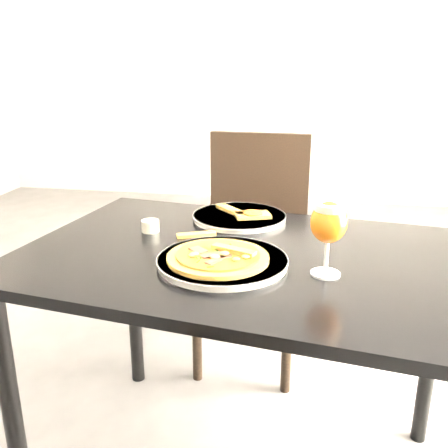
% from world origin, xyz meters
% --- Properties ---
extents(ground, '(6.00, 6.00, 0.00)m').
position_xyz_m(ground, '(0.00, 0.00, 0.00)').
color(ground, '#505053').
rests_on(ground, ground).
extents(dining_table, '(1.30, 0.96, 0.75)m').
position_xyz_m(dining_table, '(0.31, -0.32, 0.66)').
color(dining_table, black).
rests_on(dining_table, ground).
extents(chair_far, '(0.46, 0.46, 0.96)m').
position_xyz_m(chair_far, '(0.25, 0.38, 0.53)').
color(chair_far, black).
rests_on(chair_far, ground).
extents(plate_main, '(0.44, 0.44, 0.02)m').
position_xyz_m(plate_main, '(0.27, -0.41, 0.76)').
color(plate_main, silver).
rests_on(plate_main, dining_table).
extents(pizza, '(0.26, 0.26, 0.03)m').
position_xyz_m(pizza, '(0.26, -0.43, 0.78)').
color(pizza, olive).
rests_on(pizza, plate_main).
extents(plate_second, '(0.30, 0.30, 0.02)m').
position_xyz_m(plate_second, '(0.25, -0.03, 0.76)').
color(plate_second, silver).
rests_on(plate_second, dining_table).
extents(crust_scraps, '(0.20, 0.15, 0.02)m').
position_xyz_m(crust_scraps, '(0.27, -0.03, 0.77)').
color(crust_scraps, olive).
rests_on(crust_scraps, plate_second).
extents(loose_crust, '(0.12, 0.07, 0.01)m').
position_xyz_m(loose_crust, '(0.15, -0.21, 0.75)').
color(loose_crust, olive).
rests_on(loose_crust, dining_table).
extents(sauce_cup, '(0.05, 0.05, 0.04)m').
position_xyz_m(sauce_cup, '(0.01, -0.20, 0.77)').
color(sauce_cup, beige).
rests_on(sauce_cup, dining_table).
extents(beer_glass, '(0.09, 0.09, 0.18)m').
position_xyz_m(beer_glass, '(0.53, -0.43, 0.88)').
color(beer_glass, silver).
rests_on(beer_glass, dining_table).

